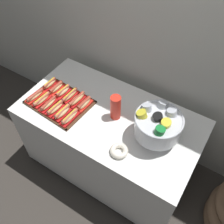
{
  "coord_description": "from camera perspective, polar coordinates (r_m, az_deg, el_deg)",
  "views": [
    {
      "loc": [
        0.69,
        -1.05,
        2.3
      ],
      "look_at": [
        -0.0,
        0.04,
        0.76
      ],
      "focal_mm": 41.29,
      "sensor_mm": 36.0,
      "label": 1
    }
  ],
  "objects": [
    {
      "name": "punch_bowl",
      "position": [
        1.76,
        10.1,
        -2.71
      ],
      "size": [
        0.33,
        0.33,
        0.27
      ],
      "color": "silver",
      "rests_on": "buffet_table"
    },
    {
      "name": "hot_dog_9",
      "position": [
        2.1,
        -9.33,
        3.59
      ],
      "size": [
        0.06,
        0.18,
        0.06
      ],
      "color": "red",
      "rests_on": "serving_tray"
    },
    {
      "name": "hot_dog_8",
      "position": [
        2.14,
        -10.81,
        4.46
      ],
      "size": [
        0.07,
        0.16,
        0.06
      ],
      "color": "red",
      "rests_on": "serving_tray"
    },
    {
      "name": "cup_stack",
      "position": [
        1.9,
        0.8,
        1.03
      ],
      "size": [
        0.08,
        0.08,
        0.21
      ],
      "color": "red",
      "rests_on": "buffet_table"
    },
    {
      "name": "hot_dog_5",
      "position": [
        1.95,
        -9.33,
        -1.12
      ],
      "size": [
        0.07,
        0.18,
        0.06
      ],
      "color": "#B21414",
      "rests_on": "serving_tray"
    },
    {
      "name": "hot_dog_1",
      "position": [
        2.12,
        -15.3,
        2.62
      ],
      "size": [
        0.07,
        0.17,
        0.06
      ],
      "color": "red",
      "rests_on": "serving_tray"
    },
    {
      "name": "hot_dog_4",
      "position": [
        1.99,
        -10.92,
        -0.08
      ],
      "size": [
        0.08,
        0.17,
        0.06
      ],
      "color": "#B21414",
      "rests_on": "serving_tray"
    },
    {
      "name": "hot_dog_11",
      "position": [
        2.03,
        -6.22,
        1.83
      ],
      "size": [
        0.07,
        0.16,
        0.06
      ],
      "color": "red",
      "rests_on": "serving_tray"
    },
    {
      "name": "hot_dog_10",
      "position": [
        2.06,
        -7.8,
        2.73
      ],
      "size": [
        0.08,
        0.18,
        0.06
      ],
      "color": "#B21414",
      "rests_on": "serving_tray"
    },
    {
      "name": "serving_tray",
      "position": [
        2.11,
        -11.47,
        2.12
      ],
      "size": [
        0.5,
        0.39,
        0.01
      ],
      "color": "#472B19",
      "rests_on": "buffet_table"
    },
    {
      "name": "back_wall",
      "position": [
        1.99,
        8.0,
        19.33
      ],
      "size": [
        6.0,
        0.1,
        2.6
      ],
      "primitive_type": "cube",
      "color": "beige",
      "rests_on": "ground_plane"
    },
    {
      "name": "donut",
      "position": [
        1.78,
        1.57,
        -8.59
      ],
      "size": [
        0.13,
        0.13,
        0.04
      ],
      "color": "silver",
      "rests_on": "buffet_table"
    },
    {
      "name": "buffet_table",
      "position": [
        2.28,
        -0.47,
        -6.53
      ],
      "size": [
        1.43,
        0.76,
        0.76
      ],
      "color": "white",
      "rests_on": "ground_plane"
    },
    {
      "name": "hot_dog_3",
      "position": [
        2.03,
        -12.43,
        0.82
      ],
      "size": [
        0.08,
        0.18,
        0.06
      ],
      "color": "#B21414",
      "rests_on": "serving_tray"
    },
    {
      "name": "hot_dog_2",
      "position": [
        2.08,
        -13.89,
        1.73
      ],
      "size": [
        0.06,
        0.18,
        0.06
      ],
      "color": "#B21414",
      "rests_on": "serving_tray"
    },
    {
      "name": "ground_plane",
      "position": [
        2.62,
        -0.41,
        -11.38
      ],
      "size": [
        10.0,
        10.0,
        0.0
      ],
      "primitive_type": "plane",
      "color": "#38332D"
    },
    {
      "name": "hot_dog_6",
      "position": [
        2.23,
        -13.61,
        6.03
      ],
      "size": [
        0.06,
        0.15,
        0.06
      ],
      "color": "#B21414",
      "rests_on": "serving_tray"
    },
    {
      "name": "hot_dog_7",
      "position": [
        2.19,
        -12.23,
        5.25
      ],
      "size": [
        0.07,
        0.17,
        0.06
      ],
      "color": "red",
      "rests_on": "serving_tray"
    },
    {
      "name": "hot_dog_0",
      "position": [
        2.17,
        -16.64,
        3.45
      ],
      "size": [
        0.08,
        0.19,
        0.06
      ],
      "color": "red",
      "rests_on": "serving_tray"
    }
  ]
}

